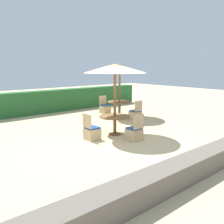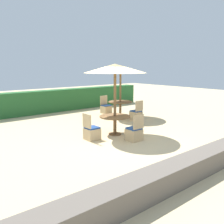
% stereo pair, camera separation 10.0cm
% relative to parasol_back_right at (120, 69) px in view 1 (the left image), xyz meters
% --- Properties ---
extents(ground_plane, '(40.00, 40.00, 0.00)m').
position_rel_parasol_back_right_xyz_m(ground_plane, '(-2.63, -3.13, -2.36)').
color(ground_plane, '#D1BA8C').
extents(hedge_row, '(13.00, 0.70, 1.21)m').
position_rel_parasol_back_right_xyz_m(hedge_row, '(-2.63, 3.37, -1.76)').
color(hedge_row, '#28602D').
rests_on(hedge_row, ground_plane).
extents(stone_border, '(10.00, 0.56, 0.49)m').
position_rel_parasol_back_right_xyz_m(stone_border, '(-2.63, -6.27, -2.11)').
color(stone_border, '#6B6056').
rests_on(stone_border, ground_plane).
extents(parasol_back_right, '(2.22, 2.22, 2.54)m').
position_rel_parasol_back_right_xyz_m(parasol_back_right, '(0.00, 0.00, 0.00)').
color(parasol_back_right, brown).
rests_on(parasol_back_right, ground_plane).
extents(round_table_back_right, '(1.20, 1.20, 0.76)m').
position_rel_parasol_back_right_xyz_m(round_table_back_right, '(0.00, -0.00, -1.74)').
color(round_table_back_right, brown).
rests_on(round_table_back_right, ground_plane).
extents(patio_chair_back_right_north, '(0.46, 0.46, 0.93)m').
position_rel_parasol_back_right_xyz_m(patio_chair_back_right_north, '(-0.04, 1.12, -2.10)').
color(patio_chair_back_right_north, tan).
rests_on(patio_chair_back_right_north, ground_plane).
extents(patio_chair_back_right_south, '(0.46, 0.46, 0.93)m').
position_rel_parasol_back_right_xyz_m(patio_chair_back_right_south, '(0.02, -1.11, -2.10)').
color(patio_chair_back_right_south, tan).
rests_on(patio_chair_back_right_south, ground_plane).
extents(parasol_center, '(2.26, 2.26, 2.60)m').
position_rel_parasol_back_right_xyz_m(parasol_center, '(-2.37, -2.39, 0.06)').
color(parasol_center, brown).
rests_on(parasol_center, ground_plane).
extents(round_table_center, '(1.15, 1.15, 0.70)m').
position_rel_parasol_back_right_xyz_m(round_table_center, '(-2.37, -2.39, -1.79)').
color(round_table_center, brown).
rests_on(round_table_center, ground_plane).
extents(patio_chair_center_west, '(0.46, 0.46, 0.93)m').
position_rel_parasol_back_right_xyz_m(patio_chair_center_west, '(-3.43, -2.40, -2.10)').
color(patio_chair_center_west, tan).
rests_on(patio_chair_center_west, ground_plane).
extents(patio_chair_center_south, '(0.46, 0.46, 0.93)m').
position_rel_parasol_back_right_xyz_m(patio_chair_center_south, '(-2.36, -3.41, -2.10)').
color(patio_chair_center_south, tan).
rests_on(patio_chair_center_south, ground_plane).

